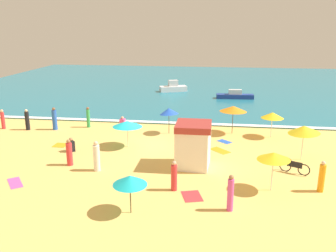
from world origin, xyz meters
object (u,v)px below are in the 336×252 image
beach_umbrella_2 (130,180)px  small_boat_1 (173,88)px  beach_umbrella_3 (272,115)px  beachgoer_8 (123,122)px  small_boat_0 (235,96)px  beach_umbrella_0 (304,129)px  beach_umbrella_7 (274,156)px  beachgoer_1 (322,177)px  beachgoer_6 (69,153)px  beachgoer_9 (55,119)px  beachgoer_0 (3,119)px  beachgoer_3 (230,194)px  beachgoer_2 (97,157)px  beach_umbrella_6 (127,124)px  beachgoer_11 (71,145)px  beachgoer_10 (174,176)px  lifeguard_cabana (193,145)px  beach_umbrella_9 (233,109)px  beachgoer_4 (27,120)px  beach_umbrella_5 (169,111)px  beachgoer_5 (88,118)px  parked_bicycle (294,167)px

beach_umbrella_2 → small_boat_1: bearing=93.3°
beach_umbrella_3 → small_boat_1: size_ratio=0.66×
beachgoer_8 → small_boat_0: small_boat_0 is taller
beach_umbrella_0 → beach_umbrella_7: bearing=-117.8°
beach_umbrella_0 → beachgoer_1: size_ratio=1.39×
beachgoer_6 → beachgoer_9: bearing=120.7°
beach_umbrella_3 → beachgoer_0: 22.35m
small_boat_1 → beachgoer_1: bearing=-67.7°
beachgoer_3 → beachgoer_8: bearing=123.0°
beachgoer_2 → beachgoer_9: 10.23m
beach_umbrella_6 → beachgoer_1: beach_umbrella_6 is taller
beachgoer_11 → beach_umbrella_3: bearing=20.2°
beachgoer_10 → beachgoer_11: size_ratio=1.67×
lifeguard_cabana → beach_umbrella_7: size_ratio=1.29×
beach_umbrella_9 → small_boat_0: (0.81, 13.97, -1.61)m
beachgoer_8 → beachgoer_3: bearing=-57.0°
beach_umbrella_2 → beach_umbrella_3: beach_umbrella_3 is taller
beachgoer_9 → beachgoer_11: beachgoer_9 is taller
beach_umbrella_2 → beachgoer_6: (-5.22, 5.29, -0.88)m
beach_umbrella_7 → beachgoer_4: (-18.79, 8.96, -1.12)m
beachgoer_0 → small_boat_0: bearing=37.1°
beach_umbrella_5 → beachgoer_6: size_ratio=1.29×
beach_umbrella_5 → beachgoer_3: 12.94m
beachgoer_6 → beachgoer_8: bearing=83.9°
beach_umbrella_3 → small_boat_1: (-10.02, 18.22, -1.20)m
beachgoer_3 → beachgoer_2: bearing=154.1°
lifeguard_cabana → beachgoer_5: bearing=141.6°
lifeguard_cabana → beachgoer_9: bearing=151.8°
beachgoer_0 → beachgoer_1: bearing=-20.4°
beachgoer_10 → small_boat_1: bearing=97.1°
beach_umbrella_0 → beach_umbrella_5: bearing=153.9°
beachgoer_8 → beachgoer_6: bearing=-96.1°
parked_bicycle → beach_umbrella_6: bearing=163.2°
beach_umbrella_6 → beach_umbrella_9: 8.81m
beachgoer_4 → beachgoer_8: bearing=16.3°
beach_umbrella_3 → beachgoer_6: beach_umbrella_3 is taller
beach_umbrella_5 → beachgoer_5: beach_umbrella_5 is taller
beachgoer_0 → beachgoer_8: 10.12m
beachgoer_1 → small_boat_0: beachgoer_1 is taller
beachgoer_10 → beachgoer_9: bearing=138.5°
beach_umbrella_9 → beachgoer_8: beach_umbrella_9 is taller
beach_umbrella_5 → beach_umbrella_2: bearing=-90.4°
parked_bicycle → beachgoer_6: beachgoer_6 is taller
beach_umbrella_0 → beachgoer_2: size_ratio=1.28×
beachgoer_2 → small_boat_0: 24.71m
parked_bicycle → small_boat_0: (-2.60, 21.68, 0.07)m
beach_umbrella_2 → small_boat_1: 31.30m
beachgoer_4 → small_boat_1: 21.43m
small_boat_0 → small_boat_1: (-7.83, 3.64, 0.13)m
beachgoer_5 → beach_umbrella_7: bearing=-36.7°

